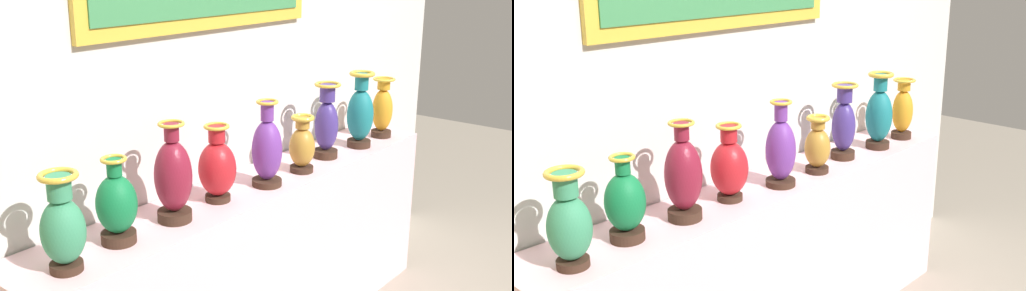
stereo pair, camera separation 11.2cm
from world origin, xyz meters
The scene contains 11 objects.
display_shelf centered at (0.00, 0.00, 0.46)m, with size 2.59×0.39×0.92m, color beige.
back_wall centered at (0.00, 0.25, 1.32)m, with size 4.24×0.14×2.62m.
vase_jade centered at (-1.09, -0.06, 1.08)m, with size 0.15×0.15×0.36m.
vase_emerald centered at (-0.83, -0.02, 1.07)m, with size 0.16×0.16×0.34m.
vase_burgundy centered at (-0.55, -0.03, 1.10)m, with size 0.16×0.16×0.42m.
vase_crimson centered at (-0.28, -0.02, 1.07)m, with size 0.17×0.17×0.35m.
vase_violet centered at (0.01, -0.06, 1.09)m, with size 0.14×0.14×0.41m.
vase_ochre centered at (0.27, -0.07, 1.05)m, with size 0.13×0.13×0.29m.
vase_indigo centered at (0.54, -0.03, 1.11)m, with size 0.14×0.14×0.41m.
vase_teal centered at (0.83, -0.07, 1.11)m, with size 0.15×0.15×0.43m.
vase_amber centered at (1.09, -0.06, 1.09)m, with size 0.13×0.13×0.36m.
Camera 1 is at (-2.18, -1.83, 1.98)m, focal length 44.28 mm.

